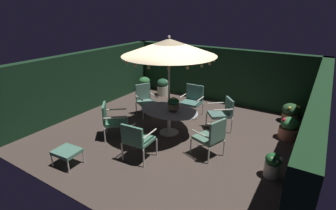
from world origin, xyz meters
name	(u,v)px	position (x,y,z in m)	size (l,w,h in m)	color
ground_plane	(172,132)	(0.00, 0.00, -0.01)	(7.16, 6.73, 0.02)	#483B33
hedge_backdrop_rear	(217,74)	(0.00, 3.21, 1.00)	(7.16, 0.30, 1.99)	#15311D
hedge_backdrop_left	(87,81)	(-3.43, 0.00, 1.00)	(0.30, 6.73, 1.99)	black
hedge_backdrop_right	(313,129)	(3.43, 0.00, 1.00)	(0.30, 6.73, 1.99)	#19371D
patio_dining_table	(169,114)	(-0.03, -0.13, 0.59)	(1.68, 1.23, 0.71)	silver
patio_umbrella	(169,47)	(-0.03, -0.13, 2.42)	(2.44, 2.44, 2.71)	silver
centerpiece_planter	(173,103)	(0.11, -0.15, 0.94)	(0.32, 0.32, 0.41)	#82664E
patio_chair_north	(137,138)	(0.06, -1.68, 0.57)	(0.67, 0.63, 0.94)	silver
patio_chair_northeast	(211,136)	(1.45, -0.64, 0.55)	(0.76, 0.73, 1.00)	silver
patio_chair_east	(223,112)	(1.15, 0.88, 0.56)	(0.83, 0.82, 0.95)	silver
patio_chair_southeast	(193,99)	(-0.09, 1.43, 0.56)	(0.68, 0.58, 0.99)	silver
patio_chair_south	(145,98)	(-1.42, 0.61, 0.56)	(0.78, 0.76, 1.01)	silver
patio_chair_southwest	(112,119)	(-1.23, -1.14, 0.55)	(0.87, 0.87, 0.97)	silver
ottoman_footrest	(67,152)	(-1.15, -2.68, 0.33)	(0.59, 0.51, 0.38)	silver
potted_plant_front_corner	(145,85)	(-2.87, 2.48, 0.33)	(0.47, 0.47, 0.65)	#836753
potted_plant_back_right	(290,112)	(2.74, 2.54, 0.31)	(0.51, 0.51, 0.59)	olive
potted_plant_right_near	(273,165)	(2.86, -0.66, 0.29)	(0.35, 0.34, 0.54)	beige
potted_plant_back_left	(289,128)	(2.88, 1.33, 0.30)	(0.51, 0.51, 0.61)	#A7634D
potted_plant_left_far	(163,87)	(-2.03, 2.59, 0.34)	(0.47, 0.47, 0.67)	beige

